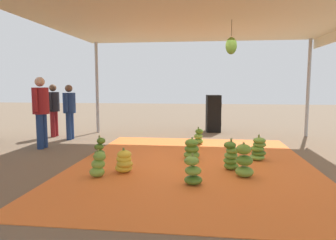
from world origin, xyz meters
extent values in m
plane|color=brown|center=(0.00, 3.00, 0.00)|extent=(40.00, 40.00, 0.00)
cube|color=orange|center=(0.00, 0.00, 0.01)|extent=(5.82, 4.61, 0.01)
cylinder|color=#9EA0A5|center=(3.80, -3.30, 1.46)|extent=(0.10, 0.10, 2.93)
cylinder|color=#9EA0A5|center=(3.80, 3.30, 1.46)|extent=(0.10, 0.10, 2.93)
cube|color=beige|center=(0.00, 0.00, 2.96)|extent=(8.00, 7.00, 0.06)
cylinder|color=#4C422D|center=(0.83, -0.76, 2.76)|extent=(0.01, 0.01, 0.34)
ellipsoid|color=#60932D|center=(0.83, -0.76, 2.39)|extent=(0.24, 0.24, 0.36)
ellipsoid|color=#60932D|center=(0.40, 0.04, 0.10)|extent=(0.46, 0.46, 0.17)
ellipsoid|color=#518428|center=(0.40, 0.04, 0.23)|extent=(0.36, 0.36, 0.17)
ellipsoid|color=#518428|center=(0.38, 0.04, 0.35)|extent=(0.37, 0.37, 0.17)
cylinder|color=olive|center=(0.40, 0.03, 0.41)|extent=(0.04, 0.04, 0.12)
ellipsoid|color=#75A83D|center=(0.48, -1.31, 0.07)|extent=(0.42, 0.42, 0.12)
ellipsoid|color=#477523|center=(0.48, -1.34, 0.16)|extent=(0.34, 0.34, 0.12)
ellipsoid|color=#60932D|center=(0.47, -1.31, 0.25)|extent=(0.34, 0.34, 0.12)
ellipsoid|color=#6B9E38|center=(0.48, -1.35, 0.34)|extent=(0.36, 0.36, 0.12)
ellipsoid|color=#6B9E38|center=(0.44, -1.34, 0.43)|extent=(0.29, 0.29, 0.12)
cylinder|color=olive|center=(0.47, -1.34, 0.49)|extent=(0.04, 0.04, 0.12)
ellipsoid|color=#477523|center=(-1.26, -0.06, 0.08)|extent=(0.36, 0.36, 0.14)
ellipsoid|color=#6B9E38|center=(-1.28, -0.06, 0.23)|extent=(0.35, 0.35, 0.14)
ellipsoid|color=#6B9E38|center=(-1.28, -0.04, 0.39)|extent=(0.31, 0.31, 0.14)
cylinder|color=olive|center=(-1.26, -0.05, 0.45)|extent=(0.04, 0.04, 0.12)
ellipsoid|color=#518428|center=(0.39, 2.04, 0.08)|extent=(0.31, 0.31, 0.14)
ellipsoid|color=#477523|center=(0.42, 2.06, 0.22)|extent=(0.28, 0.28, 0.14)
ellipsoid|color=#477523|center=(0.42, 2.01, 0.35)|extent=(0.21, 0.21, 0.14)
cylinder|color=olive|center=(0.40, 2.04, 0.41)|extent=(0.04, 0.04, 0.12)
ellipsoid|color=#75A83D|center=(-1.06, 1.57, 0.09)|extent=(0.36, 0.36, 0.17)
ellipsoid|color=#75A83D|center=(-1.04, 1.56, 0.23)|extent=(0.32, 0.32, 0.17)
ellipsoid|color=#6B9E38|center=(-1.03, 1.53, 0.36)|extent=(0.26, 0.26, 0.17)
cylinder|color=olive|center=(-1.04, 1.55, 0.42)|extent=(0.04, 0.04, 0.12)
ellipsoid|color=#6B9E38|center=(2.10, -0.06, 0.08)|extent=(0.30, 0.30, 0.15)
ellipsoid|color=#75A83D|center=(2.08, -0.06, 0.22)|extent=(0.33, 0.33, 0.15)
ellipsoid|color=#518428|center=(2.10, -0.08, 0.35)|extent=(0.30, 0.30, 0.15)
cylinder|color=olive|center=(2.09, -0.06, 0.41)|extent=(0.04, 0.04, 0.12)
ellipsoid|color=#60932D|center=(-0.32, -0.72, 0.08)|extent=(0.33, 0.33, 0.13)
ellipsoid|color=#60932D|center=(-0.33, -0.71, 0.18)|extent=(0.36, 0.36, 0.13)
ellipsoid|color=#6B9E38|center=(-0.34, -0.71, 0.28)|extent=(0.33, 0.33, 0.13)
ellipsoid|color=#6B9E38|center=(-0.36, -0.74, 0.38)|extent=(0.30, 0.30, 0.13)
ellipsoid|color=#477523|center=(-0.37, -0.69, 0.47)|extent=(0.28, 0.28, 0.13)
cylinder|color=olive|center=(-0.34, -0.71, 0.53)|extent=(0.04, 0.04, 0.12)
ellipsoid|color=#6B9E38|center=(-0.75, -0.91, 0.10)|extent=(0.42, 0.42, 0.18)
ellipsoid|color=#518428|center=(-0.74, -0.91, 0.29)|extent=(0.31, 0.31, 0.18)
ellipsoid|color=#60932D|center=(-0.74, -0.89, 0.48)|extent=(0.30, 0.30, 0.18)
cylinder|color=olive|center=(-0.76, -0.88, 0.54)|extent=(0.04, 0.04, 0.12)
ellipsoid|color=gold|center=(-0.74, 1.19, 0.09)|extent=(0.38, 0.38, 0.16)
ellipsoid|color=gold|center=(-0.77, 1.17, 0.17)|extent=(0.37, 0.37, 0.16)
ellipsoid|color=gold|center=(-0.74, 1.19, 0.25)|extent=(0.38, 0.38, 0.16)
ellipsoid|color=gold|center=(-0.76, 1.17, 0.34)|extent=(0.33, 0.33, 0.16)
cylinder|color=olive|center=(-0.77, 1.19, 0.40)|extent=(0.04, 0.04, 0.12)
cylinder|color=navy|center=(1.03, 3.77, 0.43)|extent=(0.16, 0.16, 0.86)
cylinder|color=navy|center=(1.22, 3.77, 0.43)|extent=(0.16, 0.16, 0.86)
cylinder|color=maroon|center=(1.13, 3.77, 1.18)|extent=(0.39, 0.39, 0.64)
cylinder|color=maroon|center=(0.87, 3.77, 1.21)|extent=(0.12, 0.12, 0.57)
cylinder|color=maroon|center=(1.39, 3.77, 1.21)|extent=(0.12, 0.12, 0.57)
sphere|color=tan|center=(1.13, 3.77, 1.64)|extent=(0.23, 0.23, 0.23)
cylinder|color=maroon|center=(2.71, 4.31, 0.39)|extent=(0.14, 0.14, 0.77)
cylinder|color=maroon|center=(2.89, 4.31, 0.39)|extent=(0.14, 0.14, 0.77)
cylinder|color=#26262D|center=(2.80, 4.31, 1.06)|extent=(0.35, 0.35, 0.58)
cylinder|color=#26262D|center=(2.57, 4.31, 1.09)|extent=(0.11, 0.11, 0.52)
cylinder|color=#26262D|center=(3.03, 4.31, 1.09)|extent=(0.11, 0.11, 0.52)
sphere|color=brown|center=(2.80, 4.31, 1.48)|extent=(0.21, 0.21, 0.21)
cylinder|color=navy|center=(2.31, 3.63, 0.38)|extent=(0.14, 0.14, 0.77)
cylinder|color=navy|center=(2.48, 3.63, 0.38)|extent=(0.14, 0.14, 0.77)
cylinder|color=navy|center=(2.40, 3.63, 1.05)|extent=(0.35, 0.35, 0.57)
cylinder|color=navy|center=(2.16, 3.63, 1.08)|extent=(0.11, 0.11, 0.51)
cylinder|color=navy|center=(2.63, 3.63, 1.08)|extent=(0.11, 0.11, 0.51)
sphere|color=brown|center=(2.40, 3.63, 1.46)|extent=(0.21, 0.21, 0.21)
cube|color=black|center=(4.42, -0.50, 0.30)|extent=(0.61, 0.51, 0.60)
cylinder|color=#383838|center=(4.42, -0.73, 0.30)|extent=(0.36, 0.06, 0.36)
cube|color=black|center=(4.42, -0.50, 0.92)|extent=(0.61, 0.51, 0.63)
cylinder|color=#383838|center=(4.42, -0.73, 0.92)|extent=(0.36, 0.06, 0.36)
camera|label=1|loc=(-5.95, -0.24, 1.55)|focal=32.87mm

